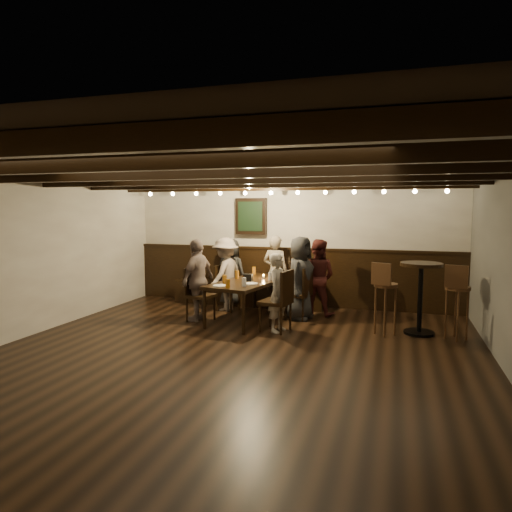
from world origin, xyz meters
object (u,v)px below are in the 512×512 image
(person_left_near, at_px, (225,274))
(bar_stool_right, at_px, (457,312))
(chair_left_far, at_px, (200,305))
(chair_right_near, at_px, (298,303))
(chair_right_far, at_px, (277,312))
(person_bench_left, at_px, (231,272))
(bar_stool_left, at_px, (385,308))
(dining_table, at_px, (249,284))
(person_right_near, at_px, (300,278))
(person_right_far, at_px, (278,293))
(high_top_table, at_px, (421,287))
(person_bench_right, at_px, (317,277))
(person_bench_centre, at_px, (275,272))
(chair_left_near, at_px, (227,297))
(person_left_far, at_px, (198,280))

(person_left_near, xyz_separation_m, bar_stool_right, (3.91, -0.82, -0.27))
(chair_left_far, bearing_deg, chair_right_near, 122.04)
(chair_right_far, bearing_deg, person_left_near, 58.53)
(person_bench_left, xyz_separation_m, bar_stool_left, (2.97, -1.34, -0.24))
(dining_table, xyz_separation_m, person_right_near, (0.82, 0.31, 0.09))
(person_right_far, relative_size, bar_stool_left, 1.10)
(dining_table, height_order, high_top_table, high_top_table)
(person_bench_left, relative_size, person_right_far, 1.07)
(chair_right_far, relative_size, person_bench_right, 0.71)
(chair_left_far, distance_m, high_top_table, 3.57)
(person_right_near, distance_m, high_top_table, 1.97)
(bar_stool_left, bearing_deg, person_right_near, -178.63)
(chair_right_near, xyz_separation_m, high_top_table, (1.96, -0.40, 0.44))
(person_right_far, bearing_deg, person_bench_centre, 26.57)
(person_bench_left, height_order, person_bench_right, person_bench_right)
(chair_right_far, relative_size, person_right_far, 0.79)
(dining_table, xyz_separation_m, chair_right_near, (0.79, 0.32, -0.35))
(person_right_near, bearing_deg, person_right_far, 180.00)
(person_bench_left, bearing_deg, chair_right_far, 140.20)
(high_top_table, bearing_deg, person_bench_right, 154.46)
(dining_table, relative_size, chair_right_near, 2.13)
(person_left_near, distance_m, high_top_table, 3.47)
(chair_left_far, xyz_separation_m, person_left_near, (0.13, 0.89, 0.41))
(dining_table, relative_size, person_bench_right, 1.41)
(high_top_table, bearing_deg, chair_right_near, 168.37)
(chair_right_far, bearing_deg, person_bench_centre, 25.65)
(person_bench_centre, distance_m, high_top_table, 2.80)
(person_left_near, bearing_deg, chair_right_far, 58.53)
(chair_right_near, height_order, person_bench_left, person_bench_left)
(chair_left_near, distance_m, person_bench_right, 1.73)
(chair_left_near, xyz_separation_m, person_bench_right, (1.67, 0.16, 0.42))
(chair_left_far, relative_size, person_left_far, 0.65)
(person_bench_centre, relative_size, person_bench_right, 1.03)
(chair_right_near, distance_m, person_bench_left, 1.72)
(dining_table, height_order, person_right_far, person_right_far)
(person_bench_left, height_order, person_bench_centre, person_bench_centre)
(chair_left_near, bearing_deg, person_left_far, -2.05)
(chair_left_far, height_order, person_bench_left, person_bench_left)
(person_left_far, distance_m, person_right_near, 1.75)
(chair_left_near, xyz_separation_m, person_right_near, (1.44, -0.26, 0.46))
(dining_table, relative_size, chair_right_far, 2.00)
(person_bench_left, xyz_separation_m, high_top_table, (3.48, -1.13, 0.06))
(chair_left_far, relative_size, high_top_table, 0.83)
(chair_left_near, xyz_separation_m, person_bench_centre, (0.81, 0.46, 0.44))
(chair_right_far, distance_m, person_right_far, 0.32)
(person_left_far, bearing_deg, chair_right_near, 121.49)
(chair_left_far, xyz_separation_m, person_bench_centre, (0.97, 1.35, 0.42))
(bar_stool_right, bearing_deg, dining_table, -168.01)
(person_bench_right, distance_m, high_top_table, 1.89)
(person_bench_left, distance_m, person_left_far, 1.36)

